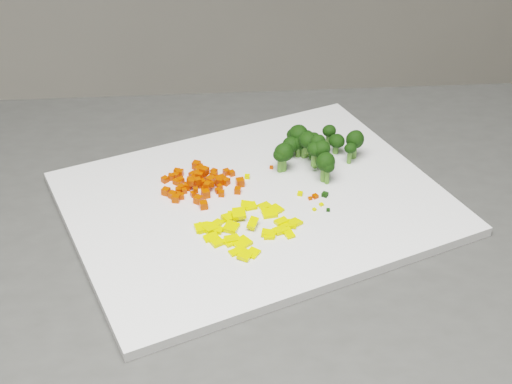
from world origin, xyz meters
name	(u,v)px	position (x,y,z in m)	size (l,w,h in m)	color
cutting_board	(256,203)	(-0.31, 0.49, 0.91)	(0.43, 0.33, 0.01)	white
carrot_pile	(202,177)	(-0.36, 0.54, 0.92)	(0.09, 0.09, 0.03)	red
pepper_pile	(248,223)	(-0.34, 0.44, 0.92)	(0.11, 0.11, 0.02)	yellow
broccoli_pile	(316,148)	(-0.22, 0.53, 0.94)	(0.11, 0.11, 0.05)	black
carrot_cube_0	(211,180)	(-0.35, 0.53, 0.92)	(0.01, 0.01, 0.01)	red
carrot_cube_1	(193,175)	(-0.37, 0.56, 0.92)	(0.01, 0.01, 0.01)	red
carrot_cube_2	(192,182)	(-0.38, 0.54, 0.92)	(0.01, 0.01, 0.01)	red
carrot_cube_3	(201,173)	(-0.36, 0.56, 0.92)	(0.01, 0.01, 0.01)	red
carrot_cube_4	(204,171)	(-0.36, 0.55, 0.92)	(0.01, 0.01, 0.01)	red
carrot_cube_5	(176,182)	(-0.39, 0.56, 0.91)	(0.01, 0.01, 0.01)	red
carrot_cube_6	(190,180)	(-0.38, 0.54, 0.92)	(0.01, 0.01, 0.01)	red
carrot_cube_7	(184,191)	(-0.39, 0.53, 0.91)	(0.01, 0.01, 0.01)	red
carrot_cube_8	(196,190)	(-0.38, 0.52, 0.92)	(0.01, 0.01, 0.01)	red
carrot_cube_9	(174,194)	(-0.40, 0.53, 0.91)	(0.01, 0.01, 0.01)	red
carrot_cube_10	(178,190)	(-0.39, 0.54, 0.91)	(0.01, 0.01, 0.01)	red
carrot_cube_11	(221,179)	(-0.34, 0.54, 0.91)	(0.01, 0.01, 0.01)	red
carrot_cube_12	(187,187)	(-0.38, 0.54, 0.92)	(0.01, 0.01, 0.01)	red
carrot_cube_13	(221,193)	(-0.35, 0.51, 0.91)	(0.01, 0.01, 0.01)	red
carrot_cube_14	(205,188)	(-0.36, 0.53, 0.91)	(0.01, 0.01, 0.01)	red
carrot_cube_15	(214,175)	(-0.34, 0.55, 0.92)	(0.01, 0.01, 0.01)	red
carrot_cube_16	(218,191)	(-0.35, 0.52, 0.91)	(0.01, 0.01, 0.01)	red
carrot_cube_17	(196,165)	(-0.36, 0.58, 0.92)	(0.01, 0.01, 0.01)	red
carrot_cube_18	(200,176)	(-0.36, 0.55, 0.92)	(0.01, 0.01, 0.01)	red
carrot_cube_19	(200,168)	(-0.35, 0.57, 0.92)	(0.01, 0.01, 0.01)	red
carrot_cube_20	(197,181)	(-0.37, 0.54, 0.92)	(0.01, 0.01, 0.01)	red
carrot_cube_21	(180,173)	(-0.38, 0.57, 0.92)	(0.01, 0.01, 0.01)	red
carrot_cube_22	(213,175)	(-0.34, 0.55, 0.91)	(0.01, 0.01, 0.01)	red
carrot_cube_23	(211,180)	(-0.35, 0.53, 0.92)	(0.01, 0.01, 0.01)	red
carrot_cube_24	(181,180)	(-0.38, 0.56, 0.91)	(0.01, 0.01, 0.01)	red
carrot_cube_25	(173,195)	(-0.40, 0.53, 0.92)	(0.01, 0.01, 0.01)	red
carrot_cube_26	(176,199)	(-0.40, 0.52, 0.92)	(0.01, 0.01, 0.01)	red
carrot_cube_27	(240,182)	(-0.32, 0.52, 0.92)	(0.01, 0.01, 0.01)	red
carrot_cube_28	(197,175)	(-0.36, 0.56, 0.92)	(0.01, 0.01, 0.01)	red
carrot_cube_29	(171,177)	(-0.39, 0.57, 0.92)	(0.01, 0.01, 0.01)	red
carrot_cube_30	(192,181)	(-0.37, 0.55, 0.91)	(0.01, 0.01, 0.01)	red
carrot_cube_31	(181,188)	(-0.39, 0.54, 0.92)	(0.01, 0.01, 0.01)	red
carrot_cube_32	(216,178)	(-0.34, 0.55, 0.91)	(0.01, 0.01, 0.01)	red
carrot_cube_33	(176,182)	(-0.39, 0.55, 0.91)	(0.01, 0.01, 0.01)	red
carrot_cube_34	(166,191)	(-0.41, 0.54, 0.92)	(0.01, 0.01, 0.01)	red
carrot_cube_35	(232,173)	(-0.32, 0.55, 0.91)	(0.01, 0.01, 0.01)	red
carrot_cube_36	(176,176)	(-0.39, 0.57, 0.92)	(0.01, 0.01, 0.01)	red
carrot_cube_37	(177,171)	(-0.38, 0.58, 0.91)	(0.01, 0.01, 0.01)	red
carrot_cube_38	(238,190)	(-0.33, 0.51, 0.92)	(0.01, 0.01, 0.01)	red
carrot_cube_39	(198,200)	(-0.38, 0.51, 0.92)	(0.01, 0.01, 0.01)	red
carrot_cube_40	(219,181)	(-0.34, 0.53, 0.92)	(0.01, 0.01, 0.01)	red
carrot_cube_41	(198,170)	(-0.36, 0.57, 0.92)	(0.01, 0.01, 0.01)	red
carrot_cube_42	(207,186)	(-0.36, 0.52, 0.92)	(0.01, 0.01, 0.01)	red
carrot_cube_43	(226,182)	(-0.34, 0.53, 0.92)	(0.01, 0.01, 0.01)	red
carrot_cube_44	(193,194)	(-0.38, 0.52, 0.91)	(0.01, 0.01, 0.01)	red
carrot_cube_45	(221,178)	(-0.34, 0.54, 0.92)	(0.01, 0.01, 0.01)	red
carrot_cube_46	(198,175)	(-0.36, 0.56, 0.92)	(0.01, 0.01, 0.01)	red
carrot_cube_47	(198,201)	(-0.38, 0.51, 0.91)	(0.01, 0.01, 0.01)	red
carrot_cube_48	(204,205)	(-0.38, 0.49, 0.92)	(0.01, 0.01, 0.01)	red
carrot_cube_49	(210,184)	(-0.36, 0.52, 0.92)	(0.01, 0.01, 0.01)	red
carrot_cube_50	(178,195)	(-0.40, 0.53, 0.91)	(0.01, 0.01, 0.01)	red
carrot_cube_51	(195,178)	(-0.37, 0.55, 0.91)	(0.01, 0.01, 0.01)	red
carrot_cube_52	(181,196)	(-0.39, 0.52, 0.91)	(0.01, 0.01, 0.01)	red
carrot_cube_53	(165,180)	(-0.40, 0.56, 0.92)	(0.01, 0.01, 0.01)	red
carrot_cube_54	(220,187)	(-0.35, 0.52, 0.91)	(0.01, 0.01, 0.01)	red
carrot_cube_55	(201,183)	(-0.36, 0.54, 0.92)	(0.01, 0.01, 0.01)	red
carrot_cube_56	(214,172)	(-0.34, 0.56, 0.91)	(0.01, 0.01, 0.01)	red
carrot_cube_57	(179,183)	(-0.39, 0.55, 0.91)	(0.01, 0.01, 0.01)	red
carrot_cube_58	(206,194)	(-0.37, 0.51, 0.92)	(0.01, 0.01, 0.01)	red
carrot_cube_59	(204,191)	(-0.37, 0.52, 0.91)	(0.01, 0.01, 0.01)	red
carrot_cube_60	(226,172)	(-0.33, 0.55, 0.92)	(0.01, 0.01, 0.01)	red
pepper_chunk_0	(216,241)	(-0.39, 0.43, 0.91)	(0.02, 0.01, 0.00)	yellow
pepper_chunk_1	(253,223)	(-0.34, 0.44, 0.92)	(0.02, 0.01, 0.00)	yellow
pepper_chunk_2	(205,227)	(-0.39, 0.46, 0.91)	(0.02, 0.01, 0.00)	yellow
pepper_chunk_3	(213,226)	(-0.38, 0.46, 0.91)	(0.01, 0.01, 0.00)	yellow
pepper_chunk_4	(253,253)	(-0.36, 0.39, 0.91)	(0.01, 0.01, 0.00)	yellow
pepper_chunk_5	(218,223)	(-0.37, 0.46, 0.91)	(0.01, 0.01, 0.00)	yellow
pepper_chunk_6	(276,209)	(-0.30, 0.46, 0.91)	(0.02, 0.01, 0.00)	yellow
pepper_chunk_7	(288,233)	(-0.31, 0.41, 0.91)	(0.02, 0.01, 0.00)	yellow
pepper_chunk_8	(228,218)	(-0.36, 0.46, 0.91)	(0.01, 0.01, 0.00)	yellow
pepper_chunk_9	(239,215)	(-0.35, 0.46, 0.92)	(0.01, 0.01, 0.00)	yellow
pepper_chunk_10	(202,228)	(-0.39, 0.46, 0.91)	(0.01, 0.02, 0.00)	yellow
pepper_chunk_11	(239,211)	(-0.34, 0.47, 0.91)	(0.01, 0.01, 0.00)	yellow
pepper_chunk_12	(289,224)	(-0.30, 0.43, 0.91)	(0.02, 0.02, 0.00)	yellow
pepper_chunk_13	(248,205)	(-0.33, 0.48, 0.91)	(0.01, 0.02, 0.00)	yellow
pepper_chunk_14	(265,206)	(-0.31, 0.47, 0.91)	(0.01, 0.01, 0.00)	yellow
pepper_chunk_15	(231,240)	(-0.37, 0.42, 0.91)	(0.01, 0.01, 0.00)	yellow
pepper_chunk_16	(236,252)	(-0.37, 0.40, 0.91)	(0.02, 0.01, 0.00)	yellow
pepper_chunk_17	(232,241)	(-0.37, 0.42, 0.91)	(0.02, 0.01, 0.00)	yellow
pepper_chunk_18	(269,235)	(-0.33, 0.42, 0.91)	(0.01, 0.01, 0.00)	yellow
pepper_chunk_19	(204,228)	(-0.39, 0.46, 0.91)	(0.02, 0.01, 0.00)	yellow
pepper_chunk_20	(211,229)	(-0.38, 0.45, 0.91)	(0.01, 0.02, 0.00)	yellow
pepper_chunk_21	(269,213)	(-0.31, 0.45, 0.91)	(0.02, 0.02, 0.00)	yellow
pepper_chunk_22	(281,222)	(-0.31, 0.43, 0.91)	(0.01, 0.01, 0.00)	yellow
pepper_chunk_23	(233,216)	(-0.35, 0.46, 0.91)	(0.01, 0.01, 0.00)	yellow
pepper_chunk_24	(280,230)	(-0.31, 0.42, 0.91)	(0.01, 0.01, 0.00)	yellow
pepper_chunk_25	(245,255)	(-0.36, 0.39, 0.91)	(0.02, 0.01, 0.00)	yellow
pepper_chunk_26	(250,206)	(-0.33, 0.47, 0.91)	(0.01, 0.01, 0.00)	yellow
pepper_chunk_27	(294,223)	(-0.29, 0.43, 0.91)	(0.02, 0.01, 0.00)	yellow
pepper_chunk_28	(211,238)	(-0.39, 0.44, 0.91)	(0.02, 0.01, 0.00)	yellow
pepper_chunk_29	(231,227)	(-0.36, 0.44, 0.91)	(0.02, 0.02, 0.00)	yellow
pepper_chunk_30	(242,243)	(-0.36, 0.41, 0.91)	(0.02, 0.02, 0.00)	yellow
pepper_chunk_31	(269,233)	(-0.33, 0.42, 0.91)	(0.01, 0.02, 0.00)	yellow
pepper_chunk_32	(216,230)	(-0.38, 0.45, 0.91)	(0.01, 0.01, 0.00)	yellow
broccoli_floret_0	(350,154)	(-0.17, 0.52, 0.93)	(0.02, 0.02, 0.03)	black
broccoli_floret_1	(307,144)	(-0.22, 0.54, 0.94)	(0.03, 0.03, 0.03)	black
broccoli_floret_2	(312,142)	(-0.21, 0.55, 0.93)	(0.03, 0.03, 0.02)	black
broccoli_floret_3	(327,173)	(-0.22, 0.49, 0.93)	(0.02, 0.02, 0.03)	black
broccoli_floret_4	(324,168)	(-0.22, 0.49, 0.93)	(0.03, 0.03, 0.04)	black
broccoli_floret_5	(336,144)	(-0.18, 0.54, 0.92)	(0.03, 0.03, 0.03)	black
broccoli_floret_6	(307,139)	(-0.20, 0.57, 0.92)	(0.02, 0.02, 0.02)	black
broccoli_floret_7	(314,155)	(-0.22, 0.51, 0.94)	(0.03, 0.03, 0.03)	black
broccoli_floret_8	(328,136)	(-0.18, 0.56, 0.93)	(0.02, 0.02, 0.03)	black
broccoli_floret_9	(283,158)	(-0.26, 0.53, 0.93)	(0.03, 0.03, 0.04)	black
broccoli_floret_10	(315,160)	(-0.22, 0.52, 0.92)	(0.02, 0.02, 0.02)	black
broccoli_floret_11	(317,148)	(-0.22, 0.52, 0.94)	(0.03, 0.03, 0.03)	black
broccoli_floret_12	(317,145)	(-0.20, 0.55, 0.92)	(0.02, 0.02, 0.02)	black
broccoli_floret_13	(299,148)	(-0.23, 0.55, 0.92)	(0.02, 0.02, 0.03)	black
broccoli_floret_14	(280,161)	(-0.26, 0.53, 0.93)	(0.03, 0.03, 0.03)	black
broccoli_floret_15	(354,145)	(-0.16, 0.53, 0.93)	(0.03, 0.03, 0.04)	black
broccoli_floret_16	(298,139)	(-0.22, 0.57, 0.93)	(0.03, 0.03, 0.04)	black
broccoli_floret_17	(290,148)	(-0.24, 0.56, 0.92)	(0.03, 0.03, 0.03)	black
broccoli_floret_18	(321,153)	(-0.22, 0.51, 0.94)	(0.03, 0.03, 0.03)	black
broccoli_floret_19	(294,140)	(-0.22, 0.57, 0.93)	(0.03, 0.03, 0.03)	black
broccoli_floret_20	(304,146)	(-0.22, 0.55, 0.93)	(0.03, 0.03, 0.03)	black
broccoli_floret_21	(307,146)	(-0.21, 0.55, 0.93)	(0.03, 0.03, 0.03)	black
stray_bit_0	(247,177)	(-0.31, 0.53, 0.91)	(0.01, 0.01, 0.00)	yellow
stray_bit_1	(325,194)	(-0.24, 0.46, 0.91)	(0.01, 0.01, 0.00)	black
stray_bit_2	(314,209)	(-0.26, 0.44, 0.91)	(0.00, 0.00, 0.00)	yellow
stray_bit_3	(321,204)	(-0.25, 0.45, 0.91)	(0.00, 0.00, 0.00)	yellow
stray_bit_4	(280,211)	(-0.30, 0.45, 0.91)	(0.00, 0.00, 0.00)	yellow
stray_bit_5	(300,194)	(-0.26, 0.47, 0.91)	(0.01, 0.01, 0.00)	yellow
stray_bit_6	(310,198)	(-0.25, 0.46, 0.91)	(0.00, 0.00, 0.00)	red
stray_bit_7	(315,196)	(-0.25, 0.46, 0.91)	(0.01, 0.01, 0.00)	red
stray_bit_8	(328,210)	(-0.25, 0.43, 0.91)	(0.00, 0.00, 0.00)	black
stray_bit_9	(271,167)	(-0.27, 0.54, 0.91)	(0.00, 0.00, 0.00)	red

